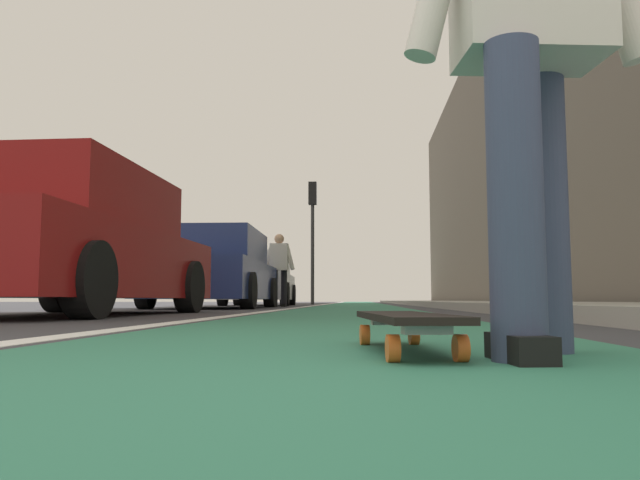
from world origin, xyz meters
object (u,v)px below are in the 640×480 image
object	(u,v)px
traffic_light	(313,220)
pedestrian_distant	(279,265)
parked_car_near	(70,246)
parked_car_mid	(215,271)
parked_car_far	(260,281)
skateboard	(405,321)
skater_person	(528,21)

from	to	relation	value
traffic_light	pedestrian_distant	size ratio (longest dim) A/B	2.58
pedestrian_distant	parked_car_near	bearing A→B (deg)	172.00
traffic_light	pedestrian_distant	world-z (taller)	traffic_light
parked_car_mid	pedestrian_distant	bearing A→B (deg)	-21.52
parked_car_far	traffic_light	xyz separation A→B (m)	(4.30, -1.16, 2.27)
parked_car_far	skateboard	bearing A→B (deg)	-169.23
skater_person	parked_car_far	world-z (taller)	skater_person
skateboard	pedestrian_distant	size ratio (longest dim) A/B	0.51
skater_person	parked_car_far	size ratio (longest dim) A/B	0.39
pedestrian_distant	skateboard	bearing A→B (deg)	-170.86
traffic_light	skateboard	bearing A→B (deg)	-174.84
parked_car_mid	skateboard	bearing A→B (deg)	-163.65
parked_car_far	pedestrian_distant	distance (m)	3.32
skateboard	parked_car_mid	distance (m)	10.37
traffic_light	pedestrian_distant	distance (m)	7.73
parked_car_near	pedestrian_distant	bearing A→B (deg)	-8.00
skateboard	parked_car_near	xyz separation A→B (m)	(4.32, 3.10, 0.61)
skateboard	parked_car_near	size ratio (longest dim) A/B	0.19
skater_person	parked_car_near	size ratio (longest dim) A/B	0.37
parked_car_near	parked_car_far	distance (m)	11.14
traffic_light	pedestrian_distant	bearing A→B (deg)	178.50
skater_person	parked_car_mid	distance (m)	10.60
parked_car_near	traffic_light	world-z (taller)	traffic_light
skater_person	parked_car_far	distance (m)	15.96
parked_car_near	pedestrian_distant	xyz separation A→B (m)	(7.98, -1.12, 0.25)
parked_car_near	parked_car_mid	size ratio (longest dim) A/B	0.97
skater_person	parked_car_mid	world-z (taller)	skater_person
parked_car_mid	parked_car_far	distance (m)	5.53
parked_car_near	traffic_light	size ratio (longest dim) A/B	1.03
parked_car_near	traffic_light	distance (m)	15.66
parked_car_near	parked_car_far	bearing A→B (deg)	-0.81
parked_car_far	traffic_light	distance (m)	5.00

